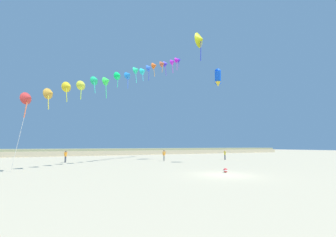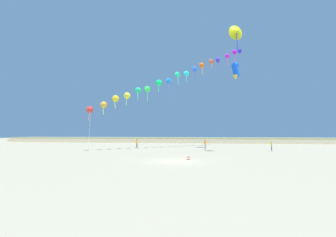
# 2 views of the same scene
# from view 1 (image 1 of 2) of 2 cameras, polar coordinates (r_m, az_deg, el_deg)

# --- Properties ---
(ground_plane) EXTENTS (240.00, 240.00, 0.00)m
(ground_plane) POSITION_cam_1_polar(r_m,az_deg,el_deg) (18.88, 14.04, -13.76)
(ground_plane) COLOR #C1B28E
(dune_ridge) EXTENTS (120.00, 10.70, 1.58)m
(dune_ridge) POSITION_cam_1_polar(r_m,az_deg,el_deg) (61.20, -16.17, -8.11)
(dune_ridge) COLOR tan
(dune_ridge) RESTS_ON ground
(person_near_left) EXTENTS (0.50, 0.43, 1.65)m
(person_near_left) POSITION_cam_1_polar(r_m,az_deg,el_deg) (34.60, -24.58, -8.57)
(person_near_left) COLOR #474C56
(person_near_left) RESTS_ON ground
(person_near_right) EXTENTS (0.58, 0.29, 1.68)m
(person_near_right) POSITION_cam_1_polar(r_m,az_deg,el_deg) (34.59, -1.02, -9.16)
(person_near_right) COLOR gray
(person_near_right) RESTS_ON ground
(person_mid_center) EXTENTS (0.22, 0.56, 1.60)m
(person_mid_center) POSITION_cam_1_polar(r_m,az_deg,el_deg) (38.88, 14.25, -8.78)
(person_mid_center) COLOR #474C56
(person_mid_center) RESTS_ON ground
(kite_banner_string) EXTENTS (26.69, 17.14, 20.78)m
(kite_banner_string) POSITION_cam_1_polar(r_m,az_deg,el_deg) (34.53, -8.25, 11.78)
(kite_banner_string) COLOR red
(large_kite_low_lead) EXTENTS (2.67, 1.91, 4.80)m
(large_kite_low_lead) POSITION_cam_1_polar(r_m,az_deg,el_deg) (39.13, 8.28, 19.21)
(large_kite_low_lead) COLOR #C6C814
(large_kite_mid_trail) EXTENTS (1.53, 1.63, 2.51)m
(large_kite_mid_trail) POSITION_cam_1_polar(r_m,az_deg,el_deg) (31.85, 12.55, 10.32)
(large_kite_mid_trail) COLOR blue
(beach_ball) EXTENTS (0.36, 0.36, 0.36)m
(beach_ball) POSITION_cam_1_polar(r_m,az_deg,el_deg) (20.70, 14.38, -12.63)
(beach_ball) COLOR red
(beach_ball) RESTS_ON ground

